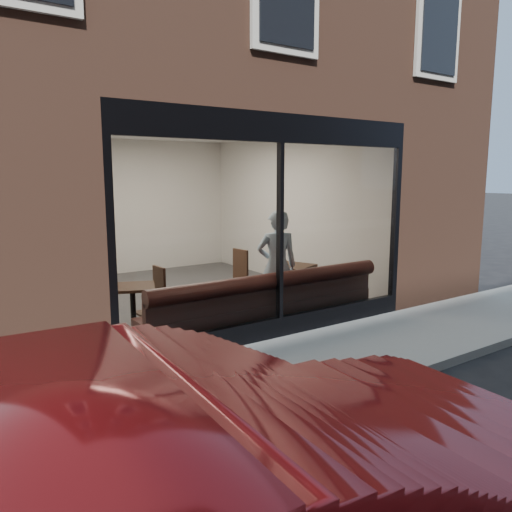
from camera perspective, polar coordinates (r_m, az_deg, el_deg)
ground at (r=6.06m, az=14.75°, el=-13.99°), size 120.00×120.00×0.00m
sidewalk_near at (r=6.70m, az=8.18°, el=-11.41°), size 40.00×2.00×0.01m
kerb_near at (r=6.00m, az=15.15°, el=-13.59°), size 40.00×0.10×0.12m
host_building_pier_right at (r=14.12m, az=0.38°, el=6.15°), size 2.50×12.00×3.20m
host_building_backfill at (r=15.23m, az=-18.06°, el=5.93°), size 5.00×6.00×3.20m
cafe_floor at (r=9.88m, az=-7.69°, el=-4.54°), size 6.00×6.00×0.00m
cafe_ceiling at (r=9.64m, az=-8.11°, el=14.10°), size 6.00×6.00×0.00m
cafe_wall_back at (r=12.37m, az=-14.10°, el=5.44°), size 5.00×0.00×5.00m
cafe_wall_left at (r=8.81m, az=-22.57°, el=3.60°), size 0.00×6.00×6.00m
cafe_wall_right at (r=10.96m, az=3.89°, el=5.25°), size 0.00×6.00×6.00m
storefront_kick at (r=7.41m, az=2.68°, el=-8.10°), size 5.00×0.10×0.30m
storefront_header at (r=7.11m, az=2.85°, el=14.41°), size 5.00×0.10×0.40m
storefront_mullion at (r=7.12m, az=2.76°, el=2.72°), size 0.06×0.10×2.50m
storefront_glass at (r=7.10m, az=2.91°, el=2.69°), size 4.80×0.00×4.80m
banquette at (r=7.70m, az=0.88°, el=-6.84°), size 4.00×0.55×0.45m
person at (r=8.09m, az=2.40°, el=-1.13°), size 0.78×0.66×1.81m
cafe_table_left at (r=7.51m, az=-13.95°, el=-3.47°), size 0.82×0.82×0.04m
cafe_table_right at (r=8.98m, az=4.13°, el=-1.16°), size 0.89×0.89×0.04m
cafe_chair_left at (r=7.98m, az=-12.12°, el=-6.36°), size 0.39×0.39×0.03m
cafe_chair_right at (r=9.59m, az=-2.65°, el=-3.54°), size 0.48×0.48×0.04m
wall_poster at (r=8.86m, az=-22.28°, el=2.61°), size 0.02×0.67×0.90m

